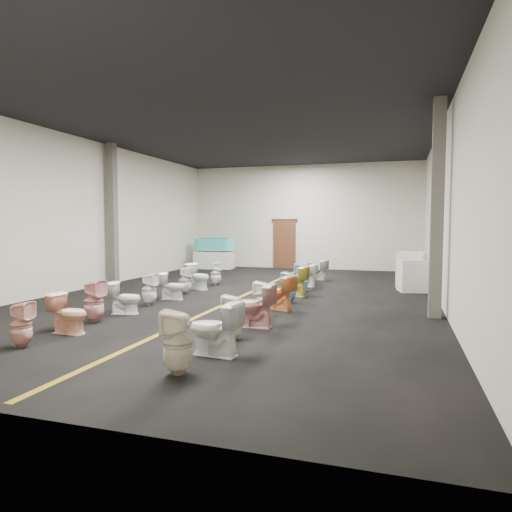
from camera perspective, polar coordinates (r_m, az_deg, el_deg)
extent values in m
plane|color=black|center=(12.41, -1.67, -5.02)|extent=(16.00, 16.00, 0.00)
plane|color=black|center=(12.52, -1.71, 15.78)|extent=(16.00, 16.00, 0.00)
plane|color=beige|center=(19.99, 5.86, 4.87)|extent=(10.00, 0.00, 10.00)
plane|color=beige|center=(14.68, -20.54, 4.94)|extent=(0.00, 16.00, 16.00)
plane|color=beige|center=(11.63, 22.39, 5.20)|extent=(0.00, 16.00, 16.00)
cube|color=#846513|center=(12.41, -1.67, -5.00)|extent=(0.12, 15.60, 0.01)
cube|color=#562D19|center=(20.13, 3.57, 1.46)|extent=(1.00, 0.10, 2.10)
cube|color=#331C11|center=(20.12, 3.59, 4.51)|extent=(1.15, 0.08, 0.10)
cube|color=#59544C|center=(15.34, -17.49, 4.96)|extent=(0.25, 0.25, 4.50)
cube|color=#59544C|center=(10.11, 21.70, 5.44)|extent=(0.25, 0.25, 4.50)
cube|color=silver|center=(20.04, -5.24, -0.50)|extent=(1.74, 0.99, 0.74)
cube|color=#44C4C1|center=(20.00, -5.25, 1.43)|extent=(1.21, 0.67, 0.50)
cylinder|color=#44C4C1|center=(20.23, -6.82, 1.45)|extent=(0.66, 0.66, 0.50)
cylinder|color=#44C4C1|center=(19.78, -3.64, 1.41)|extent=(0.66, 0.66, 0.50)
cube|color=teal|center=(19.99, -5.25, 2.01)|extent=(1.00, 0.47, 0.20)
cube|color=silver|center=(13.91, 18.93, -2.33)|extent=(0.87, 0.87, 0.93)
cube|color=white|center=(14.98, 18.83, -1.58)|extent=(0.93, 0.93, 1.09)
cube|color=beige|center=(16.00, 18.73, -1.73)|extent=(0.95, 0.95, 0.81)
cube|color=silver|center=(17.55, 18.62, -1.12)|extent=(0.81, 0.81, 0.88)
imported|color=#E3A18D|center=(8.15, -27.29, -7.62)|extent=(0.38, 0.37, 0.74)
imported|color=#FEBB94|center=(8.83, -22.33, -6.65)|extent=(0.73, 0.44, 0.72)
imported|color=pink|center=(9.61, -19.59, -5.35)|extent=(0.41, 0.40, 0.85)
imported|color=white|center=(10.33, -16.04, -5.05)|extent=(0.74, 0.51, 0.70)
imported|color=white|center=(11.23, -13.21, -4.08)|extent=(0.37, 0.37, 0.77)
imported|color=white|center=(11.98, -10.42, -3.74)|extent=(0.71, 0.45, 0.69)
imported|color=silver|center=(12.87, -8.88, -3.03)|extent=(0.45, 0.44, 0.76)
imported|color=white|center=(13.73, -7.22, -2.55)|extent=(0.85, 0.66, 0.77)
imported|color=white|center=(14.57, -5.04, -2.18)|extent=(0.44, 0.44, 0.76)
imported|color=beige|center=(6.07, -9.76, -10.61)|extent=(0.46, 0.46, 0.85)
imported|color=white|center=(6.85, -5.18, -9.01)|extent=(0.85, 0.55, 0.81)
imported|color=#EFE3C3|center=(7.78, -2.88, -7.63)|extent=(0.38, 0.38, 0.76)
imported|color=#D59590|center=(8.65, -0.33, -6.19)|extent=(0.82, 0.47, 0.83)
imported|color=white|center=(9.50, 0.88, -5.48)|extent=(0.37, 0.36, 0.76)
imported|color=#E88D45|center=(10.43, 2.78, -4.55)|extent=(0.88, 0.70, 0.79)
imported|color=#72ACD1|center=(11.36, 4.23, -3.93)|extent=(0.45, 0.44, 0.76)
imported|color=#D8CA46|center=(12.40, 4.66, -3.13)|extent=(0.87, 0.60, 0.82)
imported|color=#76BEDD|center=(13.20, 5.77, -2.68)|extent=(0.40, 0.39, 0.83)
imported|color=white|center=(14.29, 6.25, -2.42)|extent=(0.76, 0.55, 0.70)
imported|color=beige|center=(15.12, 7.06, -2.04)|extent=(0.41, 0.40, 0.72)
imported|color=silver|center=(16.11, 7.73, -1.71)|extent=(0.78, 0.62, 0.70)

